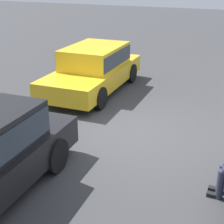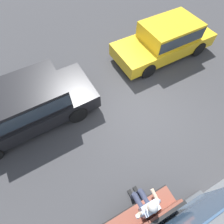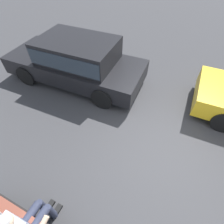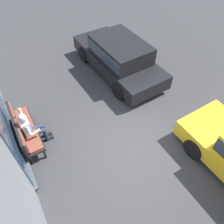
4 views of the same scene
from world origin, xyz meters
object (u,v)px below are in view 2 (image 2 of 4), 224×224
Objects in this scene: person_on_phone at (146,204)px; parked_car_mid at (26,104)px; parked_car_near at (166,38)px; bench at (143,219)px.

person_on_phone is 4.51m from parked_car_mid.
person_on_phone is at bearing 48.43° from parked_car_near.
person_on_phone is 0.30× the size of parked_car_mid.
parked_car_mid is (6.03, 0.65, 0.04)m from parked_car_near.
person_on_phone is 6.39m from parked_car_near.
person_on_phone is 0.31× the size of parked_car_near.
bench is 0.41× the size of parked_car_mid.
parked_car_near is at bearing -131.49° from bench.
parked_car_near is at bearing -173.89° from parked_car_mid.
parked_car_near reaches higher than person_on_phone.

